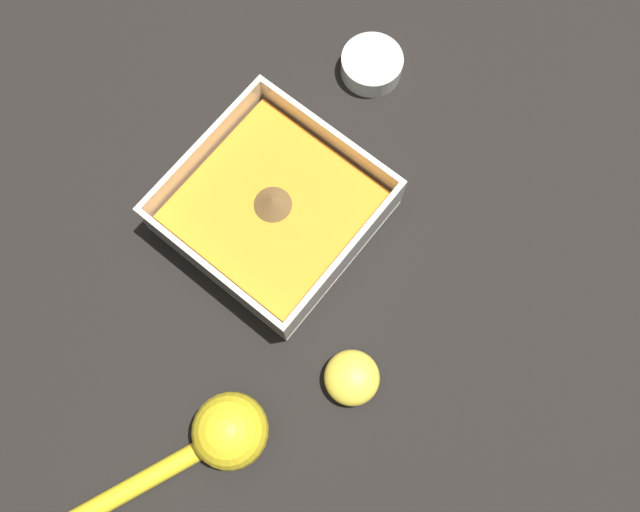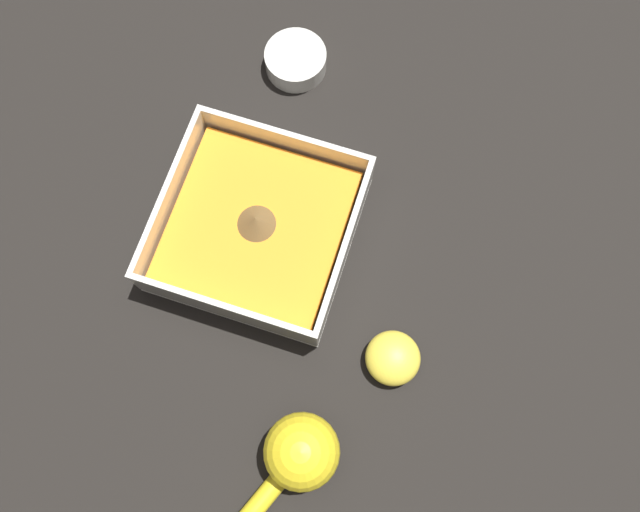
% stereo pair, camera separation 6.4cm
% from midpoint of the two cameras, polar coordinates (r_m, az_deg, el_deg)
% --- Properties ---
extents(ground_plane, '(4.00, 4.00, 0.00)m').
position_cam_midpoint_polar(ground_plane, '(0.69, 1.68, 2.19)').
color(ground_plane, black).
extents(square_dish, '(0.20, 0.20, 0.06)m').
position_cam_midpoint_polar(square_dish, '(0.67, -1.55, 3.82)').
color(square_dish, silver).
rests_on(square_dish, ground_plane).
extents(spice_bowl, '(0.07, 0.07, 0.03)m').
position_cam_midpoint_polar(spice_bowl, '(0.77, 7.22, 16.55)').
color(spice_bowl, silver).
rests_on(spice_bowl, ground_plane).
extents(lemon_squeezer, '(0.20, 0.11, 0.07)m').
position_cam_midpoint_polar(lemon_squeezer, '(0.62, -6.20, -16.67)').
color(lemon_squeezer, yellow).
rests_on(lemon_squeezer, ground_plane).
extents(lemon_half, '(0.06, 0.06, 0.03)m').
position_cam_midpoint_polar(lemon_half, '(0.64, 5.83, -11.53)').
color(lemon_half, yellow).
rests_on(lemon_half, ground_plane).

